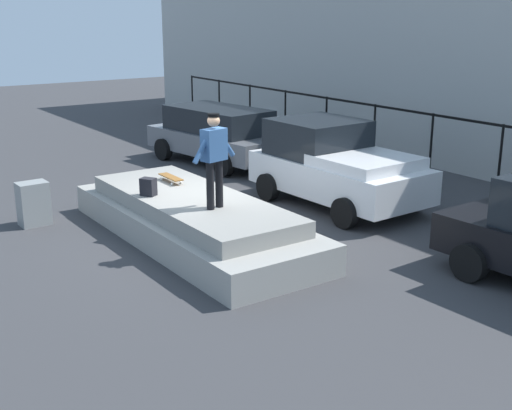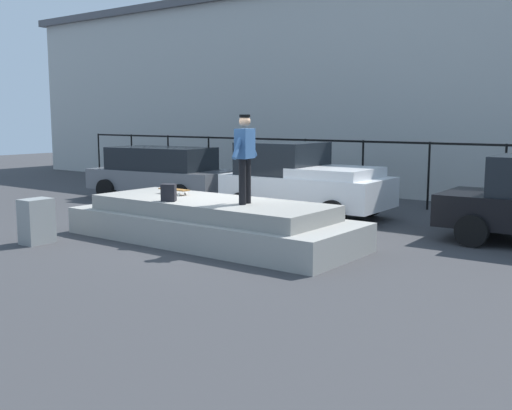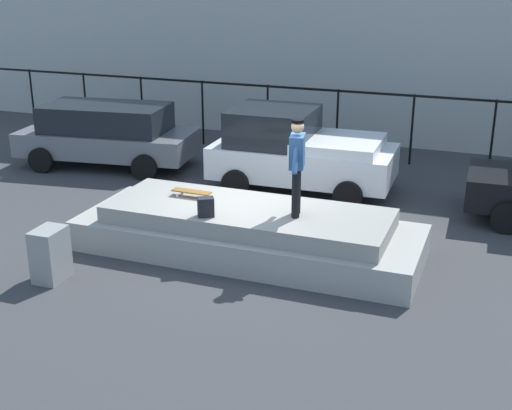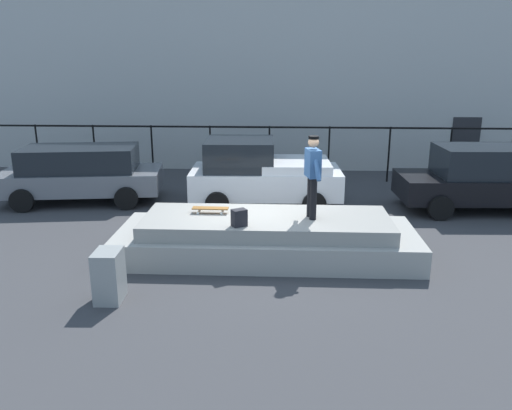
{
  "view_description": "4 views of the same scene",
  "coord_description": "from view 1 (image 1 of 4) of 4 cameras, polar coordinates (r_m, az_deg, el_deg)",
  "views": [
    {
      "loc": [
        10.93,
        -6.46,
        4.29
      ],
      "look_at": [
        0.6,
        0.72,
        0.61
      ],
      "focal_mm": 46.85,
      "sensor_mm": 36.0,
      "label": 1
    },
    {
      "loc": [
        8.21,
        -9.64,
        2.51
      ],
      "look_at": [
        0.29,
        0.87,
        0.62
      ],
      "focal_mm": 42.73,
      "sensor_mm": 36.0,
      "label": 2
    },
    {
      "loc": [
        4.36,
        -11.17,
        5.05
      ],
      "look_at": [
        -0.02,
        0.33,
        0.64
      ],
      "focal_mm": 47.7,
      "sensor_mm": 36.0,
      "label": 3
    },
    {
      "loc": [
        0.4,
        -10.71,
        4.09
      ],
      "look_at": [
        -0.17,
        0.82,
        0.74
      ],
      "focal_mm": 36.04,
      "sensor_mm": 36.0,
      "label": 4
    }
  ],
  "objects": [
    {
      "name": "skateboard",
      "position": [
        13.94,
        -7.29,
        2.36
      ],
      "size": [
        0.78,
        0.24,
        0.12
      ],
      "color": "brown",
      "rests_on": "concrete_ledge"
    },
    {
      "name": "car_white_pickup_mid",
      "position": [
        15.23,
        6.74,
        3.45
      ],
      "size": [
        4.23,
        2.35,
        1.88
      ],
      "color": "white",
      "rests_on": "ground_plane"
    },
    {
      "name": "ground_plane",
      "position": [
        13.4,
        -4.0,
        -2.4
      ],
      "size": [
        60.0,
        60.0,
        0.0
      ],
      "primitive_type": "plane",
      "color": "#38383A"
    },
    {
      "name": "utility_box",
      "position": [
        14.51,
        -18.46,
        0.11
      ],
      "size": [
        0.46,
        0.61,
        0.91
      ],
      "primitive_type": "cube",
      "rotation": [
        0.0,
        0.0,
        0.03
      ],
      "color": "gray",
      "rests_on": "ground_plane"
    },
    {
      "name": "skateboarder",
      "position": [
        11.81,
        -3.59,
        4.39
      ],
      "size": [
        0.33,
        1.0,
        1.71
      ],
      "color": "black",
      "rests_on": "concrete_ledge"
    },
    {
      "name": "car_grey_hatchback_near",
      "position": [
        19.44,
        -3.26,
        6.12
      ],
      "size": [
        4.72,
        2.6,
        1.61
      ],
      "color": "slate",
      "rests_on": "ground_plane"
    },
    {
      "name": "fence_row",
      "position": [
        17.18,
        14.77,
        5.69
      ],
      "size": [
        24.06,
        0.06,
        1.86
      ],
      "color": "black",
      "rests_on": "ground_plane"
    },
    {
      "name": "concrete_ledge",
      "position": [
        12.98,
        -5.43,
        -1.23
      ],
      "size": [
        6.3,
        2.28,
        0.86
      ],
      "color": "#9E9B93",
      "rests_on": "ground_plane"
    },
    {
      "name": "backpack",
      "position": [
        12.96,
        -9.18,
        1.54
      ],
      "size": [
        0.34,
        0.32,
        0.34
      ],
      "primitive_type": "cube",
      "rotation": [
        0.0,
        0.0,
        3.69
      ],
      "color": "black",
      "rests_on": "concrete_ledge"
    }
  ]
}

